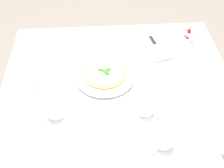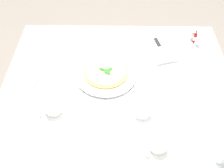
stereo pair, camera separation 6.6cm
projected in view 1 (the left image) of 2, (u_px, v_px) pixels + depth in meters
ground_plane at (117, 163)px, 1.79m from camera, size 8.00×8.00×0.00m
dining_table at (119, 113)px, 1.34m from camera, size 1.19×1.19×0.73m
pizza_plate at (105, 74)px, 1.34m from camera, size 0.33×0.33×0.02m
pizza at (105, 72)px, 1.33m from camera, size 0.23×0.23×0.02m
coffee_cup_far_left at (55, 112)px, 1.16m from camera, size 0.13×0.13×0.06m
coffee_cup_left_edge at (164, 141)px, 1.06m from camera, size 0.13×0.13×0.06m
coffee_cup_right_edge at (146, 109)px, 1.17m from camera, size 0.13×0.13×0.06m
napkin_folded at (156, 47)px, 1.49m from camera, size 0.25×0.18×0.02m
dinner_knife at (156, 46)px, 1.47m from camera, size 0.19×0.06×0.01m
hot_sauce_bottle at (189, 33)px, 1.53m from camera, size 0.02×0.02×0.08m
salt_shaker at (191, 37)px, 1.52m from camera, size 0.03×0.03×0.06m
pepper_shaker at (186, 32)px, 1.56m from camera, size 0.03×0.03×0.06m
menu_card at (35, 80)px, 1.29m from camera, size 0.09×0.01×0.06m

